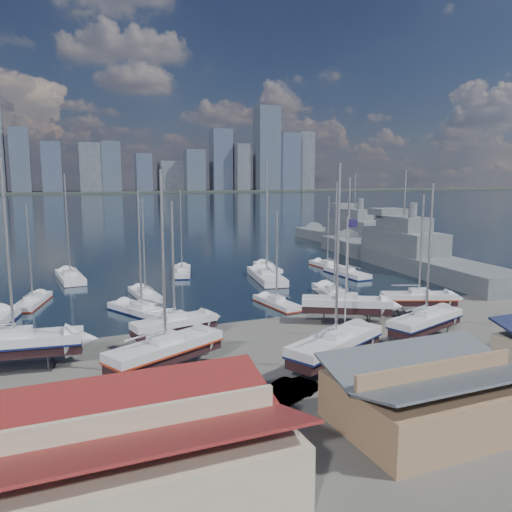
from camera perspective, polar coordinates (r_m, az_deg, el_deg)
name	(u,v)px	position (r m, az deg, el deg)	size (l,w,h in m)	color
ground	(310,346)	(46.73, 6.16, -10.20)	(1400.00, 1400.00, 0.00)	#605E59
water	(83,203)	(349.65, -19.21, 5.71)	(1400.00, 600.00, 0.40)	#172135
far_shore	(67,192)	(609.20, -20.78, 6.81)	(1400.00, 80.00, 2.20)	#2D332D
skyline	(58,158)	(603.05, -21.71, 10.37)	(639.14, 43.80, 107.69)	#475166
shed_red	(141,449)	(26.24, -12.98, -20.66)	(14.70, 9.45, 4.51)	#BFB293
shed_grey	(435,391)	(33.80, 19.81, -14.35)	(12.60, 8.40, 4.17)	#8C6B4C
sailboat_cradle_0	(15,344)	(44.89, -25.86, -9.01)	(10.71, 4.36, 16.75)	#2D2D33
sailboat_cradle_1	(166,350)	(39.96, -10.29, -10.47)	(10.04, 6.75, 15.89)	#2D2D33
sailboat_cradle_2	(175,324)	(47.13, -9.29, -7.63)	(8.27, 3.94, 13.24)	#2D2D33
sailboat_cradle_3	(335,344)	(40.94, 9.07, -9.93)	(10.35, 6.94, 16.33)	#2D2D33
sailboat_cradle_4	(346,304)	(54.00, 10.29, -5.43)	(9.45, 6.86, 15.33)	#2D2D33
sailboat_cradle_5	(426,321)	(49.78, 18.84, -7.02)	(9.44, 5.23, 14.80)	#2D2D33
sailboat_cradle_6	(419,298)	(59.17, 18.10, -4.58)	(8.52, 5.30, 13.56)	#2D2D33
sailboat_moored_1	(33,302)	(66.84, -24.15, -4.86)	(4.62, 8.87, 12.78)	black
sailboat_moored_2	(70,278)	(80.60, -20.47, -2.42)	(4.11, 11.30, 16.69)	black
sailboat_moored_3	(142,312)	(58.19, -12.91, -6.25)	(6.83, 9.96, 14.61)	black
sailboat_moored_4	(145,296)	(66.02, -12.53, -4.44)	(3.18, 9.02, 13.36)	black
sailboat_moored_5	(182,273)	(81.14, -8.46, -1.90)	(5.15, 9.87, 14.21)	black
sailboat_moored_6	(277,303)	(60.56, 2.36, -5.44)	(3.12, 8.17, 11.92)	black
sailboat_moored_7	(266,278)	(75.73, 1.19, -2.55)	(5.71, 13.01, 19.01)	black
sailboat_moored_8	(267,269)	(84.03, 1.30, -1.44)	(3.75, 9.50, 13.82)	black
sailboat_moored_9	(334,295)	(65.51, 8.91, -4.44)	(4.94, 10.68, 15.56)	black
sailboat_moored_10	(347,274)	(80.55, 10.32, -2.03)	(2.99, 9.74, 14.45)	black
sailboat_moored_11	(327,266)	(87.37, 8.17, -1.14)	(2.70, 8.72, 12.94)	black
naval_ship_east	(402,257)	(91.58, 16.34, -0.09)	(13.60, 51.76, 18.61)	slate
naval_ship_west	(353,239)	(117.45, 11.08, 1.96)	(7.52, 45.22, 18.07)	slate
car_a	(202,412)	(32.61, -6.24, -17.31)	(1.93, 4.80, 1.64)	gray
car_b	(291,389)	(35.84, 4.07, -14.95)	(1.54, 4.43, 1.46)	gray
car_c	(448,371)	(41.82, 21.10, -12.13)	(2.12, 4.59, 1.27)	gray
flagpole	(347,274)	(44.39, 10.35, -2.09)	(1.06, 0.12, 11.97)	white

